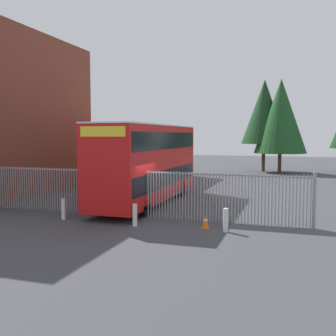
{
  "coord_description": "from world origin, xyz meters",
  "views": [
    {
      "loc": [
        6.75,
        -16.9,
        3.83
      ],
      "look_at": [
        0.0,
        4.0,
        2.0
      ],
      "focal_mm": 41.85,
      "sensor_mm": 36.0,
      "label": 1
    }
  ],
  "objects_px": {
    "double_decker_bus_near_gate": "(148,161)",
    "bollard_near_left": "(64,209)",
    "traffic_cone_by_gate": "(205,221)",
    "bollard_center_front": "(135,215)",
    "bollard_near_right": "(226,220)",
    "double_decker_bus_behind_fence_left": "(154,152)"
  },
  "relations": [
    {
      "from": "double_decker_bus_near_gate",
      "to": "bollard_near_left",
      "type": "height_order",
      "value": "double_decker_bus_near_gate"
    },
    {
      "from": "traffic_cone_by_gate",
      "to": "double_decker_bus_near_gate",
      "type": "bearing_deg",
      "value": 132.19
    },
    {
      "from": "bollard_near_left",
      "to": "bollard_center_front",
      "type": "height_order",
      "value": "same"
    },
    {
      "from": "double_decker_bus_near_gate",
      "to": "traffic_cone_by_gate",
      "type": "distance_m",
      "value": 6.84
    },
    {
      "from": "bollard_near_right",
      "to": "traffic_cone_by_gate",
      "type": "bearing_deg",
      "value": 158.82
    },
    {
      "from": "bollard_near_left",
      "to": "traffic_cone_by_gate",
      "type": "distance_m",
      "value": 6.55
    },
    {
      "from": "bollard_near_right",
      "to": "double_decker_bus_near_gate",
      "type": "bearing_deg",
      "value": 135.55
    },
    {
      "from": "double_decker_bus_behind_fence_left",
      "to": "bollard_near_right",
      "type": "bearing_deg",
      "value": -60.9
    },
    {
      "from": "double_decker_bus_behind_fence_left",
      "to": "bollard_center_front",
      "type": "relative_size",
      "value": 11.38
    },
    {
      "from": "double_decker_bus_near_gate",
      "to": "traffic_cone_by_gate",
      "type": "xyz_separation_m",
      "value": [
        4.36,
        -4.81,
        -2.13
      ]
    },
    {
      "from": "bollard_near_right",
      "to": "bollard_center_front",
      "type": "bearing_deg",
      "value": -177.23
    },
    {
      "from": "double_decker_bus_near_gate",
      "to": "bollard_center_front",
      "type": "bearing_deg",
      "value": -74.89
    },
    {
      "from": "bollard_center_front",
      "to": "bollard_near_right",
      "type": "height_order",
      "value": "same"
    },
    {
      "from": "bollard_center_front",
      "to": "bollard_near_right",
      "type": "distance_m",
      "value": 3.82
    },
    {
      "from": "bollard_near_right",
      "to": "double_decker_bus_behind_fence_left",
      "type": "bearing_deg",
      "value": 119.1
    },
    {
      "from": "double_decker_bus_behind_fence_left",
      "to": "bollard_center_front",
      "type": "xyz_separation_m",
      "value": [
        4.83,
        -15.73,
        -1.95
      ]
    },
    {
      "from": "double_decker_bus_near_gate",
      "to": "bollard_center_front",
      "type": "relative_size",
      "value": 11.38
    },
    {
      "from": "bollard_near_right",
      "to": "bollard_near_left",
      "type": "bearing_deg",
      "value": 179.56
    },
    {
      "from": "double_decker_bus_behind_fence_left",
      "to": "double_decker_bus_near_gate",
      "type": "bearing_deg",
      "value": -71.92
    },
    {
      "from": "double_decker_bus_behind_fence_left",
      "to": "bollard_near_left",
      "type": "bearing_deg",
      "value": -85.53
    },
    {
      "from": "bollard_center_front",
      "to": "bollard_near_right",
      "type": "xyz_separation_m",
      "value": [
        3.82,
        0.18,
        0.0
      ]
    },
    {
      "from": "bollard_near_left",
      "to": "traffic_cone_by_gate",
      "type": "xyz_separation_m",
      "value": [
        6.54,
        0.29,
        -0.19
      ]
    }
  ]
}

